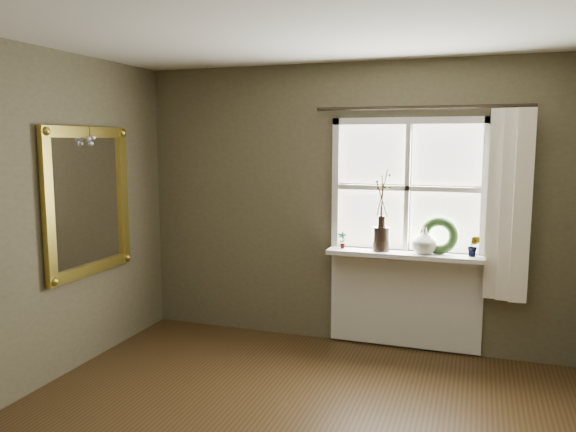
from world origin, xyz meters
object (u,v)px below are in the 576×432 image
(dark_jug, at_px, (381,239))
(wreath, at_px, (439,240))
(cream_vase, at_px, (424,241))
(gilt_mirror, at_px, (88,201))

(dark_jug, relative_size, wreath, 0.67)
(cream_vase, relative_size, wreath, 0.70)
(cream_vase, bearing_deg, wreath, 18.88)
(dark_jug, relative_size, cream_vase, 0.95)
(dark_jug, height_order, wreath, wreath)
(cream_vase, distance_m, wreath, 0.12)
(wreath, bearing_deg, gilt_mirror, -164.79)
(dark_jug, height_order, gilt_mirror, gilt_mirror)
(wreath, relative_size, gilt_mirror, 0.26)
(dark_jug, distance_m, wreath, 0.50)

